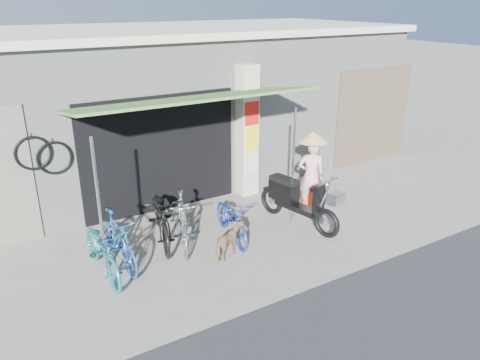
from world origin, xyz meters
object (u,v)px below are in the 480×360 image
bike_navy (232,219)px  nun (311,172)px  street_dog (230,242)px  bike_blue (118,240)px  bike_silver (183,221)px  moped (296,200)px  bike_teal (102,250)px  bike_black (162,216)px

bike_navy → nun: (2.10, 0.26, 0.46)m
street_dog → nun: size_ratio=0.41×
bike_blue → bike_silver: size_ratio=0.97×
moped → bike_teal: bearing=166.4°
bike_blue → bike_silver: bike_silver is taller
bike_black → moped: size_ratio=0.96×
bike_teal → bike_black: bearing=23.0°
bike_blue → street_dog: 1.93m
bike_silver → street_dog: 1.01m
bike_teal → bike_blue: (0.30, 0.15, 0.02)m
bike_teal → bike_silver: bearing=6.8°
bike_blue → bike_teal: bearing=-158.0°
bike_blue → bike_black: bearing=20.8°
bike_blue → bike_black: (0.98, 0.44, 0.03)m
bike_teal → street_dog: bike_teal is taller
bike_teal → bike_silver: bike_silver is taller
bike_blue → moped: bearing=-8.1°
moped → bike_blue: bearing=163.9°
street_dog → nun: nun is taller
bike_teal → bike_blue: bearing=24.0°
bike_silver → street_dog: size_ratio=2.32×
street_dog → moped: moped is taller
bike_blue → street_dog: size_ratio=2.26×
moped → bike_navy: bearing=163.2°
bike_black → nun: 3.31m
bike_silver → moped: size_ratio=0.82×
bike_black → moped: bearing=-0.8°
bike_silver → moped: bearing=10.9°
nun → moped: bearing=58.3°
bike_teal → moped: 3.88m
bike_blue → nun: 4.27m
bike_black → moped: (2.59, -0.73, 0.02)m
bike_black → street_dog: bike_black is taller
bike_navy → bike_black: bearing=162.4°
bike_navy → moped: bearing=4.2°
bike_navy → bike_teal: bearing=-170.7°
bike_blue → bike_navy: bearing=-7.6°
bike_silver → bike_navy: (0.91, -0.24, -0.09)m
street_dog → bike_silver: bearing=2.0°
bike_blue → moped: 3.59m
moped → nun: 0.86m
bike_black → nun: size_ratio=1.10×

